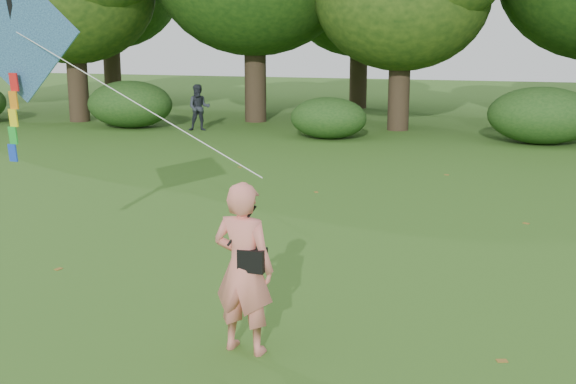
# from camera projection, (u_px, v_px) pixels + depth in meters

# --- Properties ---
(ground) EXTENTS (100.00, 100.00, 0.00)m
(ground) POSITION_uv_depth(u_px,v_px,m) (323.00, 369.00, 7.90)
(ground) COLOR #265114
(ground) RESTS_ON ground
(man_kite_flyer) EXTENTS (0.79, 0.57, 2.00)m
(man_kite_flyer) POSITION_uv_depth(u_px,v_px,m) (244.00, 268.00, 8.15)
(man_kite_flyer) COLOR #F17F71
(man_kite_flyer) RESTS_ON ground
(bystander_left) EXTENTS (1.00, 0.88, 1.72)m
(bystander_left) POSITION_uv_depth(u_px,v_px,m) (199.00, 108.00, 26.80)
(bystander_left) COLOR #272C35
(bystander_left) RESTS_ON ground
(crossbody_bag) EXTENTS (0.43, 0.20, 0.75)m
(crossbody_bag) POSITION_uv_depth(u_px,v_px,m) (252.00, 259.00, 8.06)
(crossbody_bag) COLOR black
(crossbody_bag) RESTS_ON ground
(flying_kite) EXTENTS (5.28, 1.98, 2.92)m
(flying_kite) POSITION_uv_depth(u_px,v_px,m) (15.00, 35.00, 10.19)
(flying_kite) COLOR #274CA9
(flying_kite) RESTS_ON ground
(shrub_band) EXTENTS (39.15, 3.22, 1.88)m
(shrub_band) POSITION_uv_depth(u_px,v_px,m) (426.00, 115.00, 24.39)
(shrub_band) COLOR #264919
(shrub_band) RESTS_ON ground
(fallen_leaves) EXTENTS (8.92, 15.21, 0.01)m
(fallen_leaves) POSITION_uv_depth(u_px,v_px,m) (337.00, 240.00, 12.80)
(fallen_leaves) COLOR brown
(fallen_leaves) RESTS_ON ground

